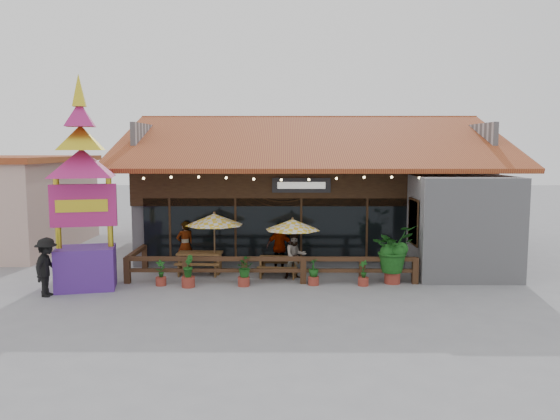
{
  "coord_description": "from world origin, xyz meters",
  "views": [
    {
      "loc": [
        -1.17,
        -18.68,
        4.57
      ],
      "look_at": [
        -1.3,
        1.5,
        2.3
      ],
      "focal_mm": 35.0,
      "sensor_mm": 36.0,
      "label": 1
    }
  ],
  "objects_px": {
    "picnic_table_left": "(200,259)",
    "picnic_table_right": "(279,263)",
    "thai_sign_tower": "(82,169)",
    "tropical_plant": "(393,250)",
    "pedestrian": "(47,267)",
    "umbrella_right": "(293,225)",
    "umbrella_left": "(214,220)"
  },
  "relations": [
    {
      "from": "umbrella_left",
      "to": "picnic_table_right",
      "type": "xyz_separation_m",
      "value": [
        2.35,
        -0.4,
        -1.53
      ]
    },
    {
      "from": "picnic_table_left",
      "to": "picnic_table_right",
      "type": "distance_m",
      "value": 2.93
    },
    {
      "from": "tropical_plant",
      "to": "umbrella_left",
      "type": "bearing_deg",
      "value": 166.76
    },
    {
      "from": "umbrella_left",
      "to": "tropical_plant",
      "type": "distance_m",
      "value": 6.47
    },
    {
      "from": "picnic_table_left",
      "to": "picnic_table_right",
      "type": "relative_size",
      "value": 1.08
    },
    {
      "from": "thai_sign_tower",
      "to": "tropical_plant",
      "type": "height_order",
      "value": "thai_sign_tower"
    },
    {
      "from": "umbrella_right",
      "to": "thai_sign_tower",
      "type": "xyz_separation_m",
      "value": [
        -6.79,
        -1.88,
        2.08
      ]
    },
    {
      "from": "umbrella_right",
      "to": "picnic_table_right",
      "type": "xyz_separation_m",
      "value": [
        -0.5,
        -0.06,
        -1.39
      ]
    },
    {
      "from": "picnic_table_left",
      "to": "thai_sign_tower",
      "type": "relative_size",
      "value": 0.22
    },
    {
      "from": "umbrella_right",
      "to": "pedestrian",
      "type": "xyz_separation_m",
      "value": [
        -7.66,
        -2.84,
        -0.93
      ]
    },
    {
      "from": "picnic_table_left",
      "to": "tropical_plant",
      "type": "relative_size",
      "value": 0.83
    },
    {
      "from": "umbrella_right",
      "to": "thai_sign_tower",
      "type": "relative_size",
      "value": 0.32
    },
    {
      "from": "umbrella_right",
      "to": "picnic_table_left",
      "type": "xyz_separation_m",
      "value": [
        -3.4,
        0.35,
        -1.33
      ]
    },
    {
      "from": "thai_sign_tower",
      "to": "tropical_plant",
      "type": "distance_m",
      "value": 10.58
    },
    {
      "from": "picnic_table_left",
      "to": "thai_sign_tower",
      "type": "distance_m",
      "value": 5.3
    },
    {
      "from": "picnic_table_right",
      "to": "thai_sign_tower",
      "type": "distance_m",
      "value": 7.41
    },
    {
      "from": "umbrella_right",
      "to": "pedestrian",
      "type": "relative_size",
      "value": 1.3
    },
    {
      "from": "umbrella_left",
      "to": "picnic_table_left",
      "type": "distance_m",
      "value": 1.57
    },
    {
      "from": "umbrella_right",
      "to": "tropical_plant",
      "type": "bearing_deg",
      "value": -18.45
    },
    {
      "from": "tropical_plant",
      "to": "pedestrian",
      "type": "xyz_separation_m",
      "value": [
        -11.05,
        -1.71,
        -0.23
      ]
    },
    {
      "from": "pedestrian",
      "to": "umbrella_right",
      "type": "bearing_deg",
      "value": -66.66
    },
    {
      "from": "picnic_table_right",
      "to": "pedestrian",
      "type": "xyz_separation_m",
      "value": [
        -7.16,
        -2.77,
        0.46
      ]
    },
    {
      "from": "picnic_table_left",
      "to": "picnic_table_right",
      "type": "xyz_separation_m",
      "value": [
        2.9,
        -0.41,
        -0.06
      ]
    },
    {
      "from": "tropical_plant",
      "to": "pedestrian",
      "type": "distance_m",
      "value": 11.19
    },
    {
      "from": "umbrella_left",
      "to": "picnic_table_left",
      "type": "bearing_deg",
      "value": 178.53
    },
    {
      "from": "thai_sign_tower",
      "to": "pedestrian",
      "type": "bearing_deg",
      "value": -132.28
    },
    {
      "from": "umbrella_right",
      "to": "umbrella_left",
      "type": "bearing_deg",
      "value": 173.26
    },
    {
      "from": "tropical_plant",
      "to": "umbrella_right",
      "type": "bearing_deg",
      "value": 161.55
    },
    {
      "from": "picnic_table_left",
      "to": "pedestrian",
      "type": "height_order",
      "value": "pedestrian"
    },
    {
      "from": "umbrella_left",
      "to": "tropical_plant",
      "type": "xyz_separation_m",
      "value": [
        6.24,
        -1.47,
        -0.84
      ]
    },
    {
      "from": "umbrella_left",
      "to": "picnic_table_left",
      "type": "xyz_separation_m",
      "value": [
        -0.55,
        0.01,
        -1.47
      ]
    },
    {
      "from": "umbrella_left",
      "to": "umbrella_right",
      "type": "bearing_deg",
      "value": -6.74
    }
  ]
}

